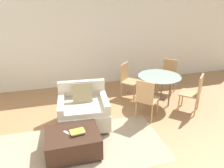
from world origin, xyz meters
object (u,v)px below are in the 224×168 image
dining_table (159,79)px  dining_chair_far_left (128,78)px  armchair (83,110)px  book_stack (77,132)px  ottoman (73,142)px  dining_chair_near_right (195,91)px  dining_chair_near_left (146,97)px  tv_remote_primary (67,133)px  dining_chair_far_right (169,74)px

dining_table → dining_chair_far_left: 0.83m
armchair → book_stack: bearing=-104.6°
dining_chair_far_left → ottoman: bearing=-130.9°
book_stack → armchair: bearing=75.4°
armchair → dining_chair_far_left: size_ratio=1.16×
dining_table → dining_chair_near_right: size_ratio=1.12×
dining_table → dining_chair_near_left: (-0.58, -0.58, -0.12)m
ottoman → book_stack: bearing=-12.8°
armchair → book_stack: (-0.23, -0.87, 0.09)m
dining_table → book_stack: bearing=-148.3°
tv_remote_primary → dining_chair_far_left: dining_chair_far_left is taller
tv_remote_primary → dining_chair_near_left: size_ratio=0.18×
tv_remote_primary → dining_chair_near_left: dining_chair_near_left is taller
tv_remote_primary → dining_chair_near_left: bearing=22.1°
dining_table → dining_chair_far_left: bearing=135.0°
dining_chair_near_left → dining_chair_far_right: (1.16, 1.16, 0.00)m
dining_chair_near_right → ottoman: bearing=-165.8°
armchair → dining_chair_near_right: size_ratio=1.16×
armchair → dining_chair_far_left: dining_chair_far_left is taller
dining_chair_near_right → dining_chair_far_left: size_ratio=1.00×
armchair → dining_chair_far_left: bearing=38.0°
ottoman → tv_remote_primary: bearing=166.3°
dining_table → dining_chair_near_left: dining_chair_near_left is taller
dining_table → dining_chair_near_right: bearing=-45.0°
tv_remote_primary → dining_chair_near_right: 2.94m
dining_chair_near_left → dining_chair_far_right: 1.65m
tv_remote_primary → dining_chair_near_left: 1.83m
book_stack → dining_chair_near_right: 2.80m
armchair → dining_chair_near_right: bearing=-3.3°
ottoman → tv_remote_primary: (-0.08, 0.02, 0.19)m
ottoman → dining_chair_far_left: dining_chair_far_left is taller
ottoman → dining_chair_near_right: bearing=14.2°
dining_chair_near_left → dining_chair_far_right: same height
ottoman → dining_chair_far_left: 2.49m
dining_chair_far_left → tv_remote_primary: bearing=-132.5°
tv_remote_primary → dining_chair_near_right: size_ratio=0.18×
armchair → dining_chair_far_right: (2.47, 1.02, 0.18)m
ottoman → dining_chair_near_left: dining_chair_near_left is taller
dining_table → dining_chair_far_right: bearing=45.0°
dining_chair_near_right → dining_chair_far_right: same height
dining_table → tv_remote_primary: bearing=-150.9°
dining_chair_near_left → dining_chair_far_left: bearing=90.0°
ottoman → dining_table: (2.20, 1.29, 0.41)m
armchair → dining_chair_near_left: dining_chair_near_left is taller
ottoman → dining_table: size_ratio=0.88×
armchair → dining_chair_near_left: 1.33m
dining_chair_far_left → armchair: bearing=-142.0°
armchair → ottoman: (-0.31, -0.85, -0.12)m
book_stack → tv_remote_primary: bearing=166.8°
ottoman → dining_chair_far_right: (2.78, 1.87, 0.30)m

